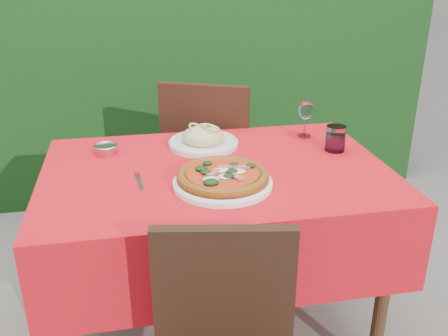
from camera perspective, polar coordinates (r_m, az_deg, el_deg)
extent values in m
plane|color=#645E5A|center=(2.23, -0.79, -17.95)|extent=(60.00, 60.00, 0.00)
cube|color=black|center=(3.29, -5.76, 11.31)|extent=(3.20, 0.55, 1.60)
cube|color=#4A2817|center=(1.84, -0.91, -0.82)|extent=(1.20, 0.80, 0.04)
cylinder|color=#4A2817|center=(1.92, 17.68, -13.80)|extent=(0.05, 0.05, 0.70)
cylinder|color=#4A2817|center=(2.30, -15.84, -6.88)|extent=(0.05, 0.05, 0.70)
cylinder|color=#4A2817|center=(2.44, 10.35, -4.60)|extent=(0.05, 0.05, 0.70)
cube|color=red|center=(1.90, -0.88, -4.46)|extent=(1.26, 0.86, 0.32)
cube|color=black|center=(1.37, -0.02, -14.39)|extent=(0.38, 0.10, 0.41)
cube|color=black|center=(2.60, -1.14, 0.12)|extent=(0.56, 0.56, 0.04)
cube|color=black|center=(2.34, -2.30, 4.00)|extent=(0.40, 0.21, 0.46)
cylinder|color=black|center=(2.83, 3.35, -3.21)|extent=(0.04, 0.04, 0.43)
cylinder|color=black|center=(2.90, -3.72, -2.51)|extent=(0.04, 0.04, 0.43)
cylinder|color=black|center=(2.51, 1.96, -6.79)|extent=(0.04, 0.04, 0.43)
cylinder|color=black|center=(2.59, -5.96, -5.88)|extent=(0.04, 0.04, 0.43)
cylinder|color=white|center=(1.69, -0.15, -1.79)|extent=(0.34, 0.34, 0.02)
cylinder|color=#A95F17|center=(1.68, -0.15, -1.16)|extent=(0.40, 0.40, 0.02)
cylinder|color=maroon|center=(1.67, -0.15, -0.68)|extent=(0.33, 0.33, 0.01)
cylinder|color=silver|center=(2.05, -2.37, 2.80)|extent=(0.28, 0.28, 0.02)
ellipsoid|color=#D6CB85|center=(2.03, -2.39, 3.63)|extent=(0.19, 0.19, 0.08)
cylinder|color=silver|center=(2.03, 12.62, 3.31)|extent=(0.08, 0.08, 0.10)
cylinder|color=#96BBCB|center=(2.03, 12.59, 2.91)|extent=(0.07, 0.07, 0.07)
cylinder|color=silver|center=(2.18, 9.15, 3.64)|extent=(0.06, 0.06, 0.01)
cylinder|color=silver|center=(2.17, 9.22, 4.73)|extent=(0.01, 0.01, 0.08)
ellipsoid|color=silver|center=(2.15, 9.35, 6.57)|extent=(0.07, 0.07, 0.08)
cube|color=#B6B7BE|center=(1.73, -9.57, -1.68)|extent=(0.04, 0.16, 0.00)
cylinder|color=#B0B0B7|center=(2.02, -13.31, 2.06)|extent=(0.09, 0.09, 0.03)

